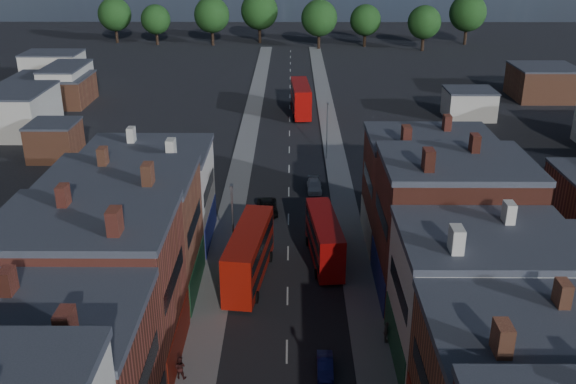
{
  "coord_description": "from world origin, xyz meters",
  "views": [
    {
      "loc": [
        0.33,
        -24.59,
        30.04
      ],
      "look_at": [
        0.0,
        31.83,
        6.67
      ],
      "focal_mm": 40.0,
      "sensor_mm": 36.0,
      "label": 1
    }
  ],
  "objects_px": {
    "car_2": "(267,207)",
    "ped_3": "(386,332)",
    "car_1": "(325,366)",
    "car_3": "(314,186)",
    "bus_2": "(301,98)",
    "bus_0": "(249,254)",
    "ped_1": "(180,367)",
    "bus_1": "(324,238)"
  },
  "relations": [
    {
      "from": "bus_2",
      "to": "bus_1",
      "type": "bearing_deg",
      "value": -91.43
    },
    {
      "from": "bus_1",
      "to": "ped_3",
      "type": "bearing_deg",
      "value": -78.38
    },
    {
      "from": "bus_0",
      "to": "car_2",
      "type": "bearing_deg",
      "value": 93.23
    },
    {
      "from": "car_2",
      "to": "ped_3",
      "type": "distance_m",
      "value": 26.62
    },
    {
      "from": "car_1",
      "to": "ped_3",
      "type": "bearing_deg",
      "value": 36.91
    },
    {
      "from": "bus_0",
      "to": "ped_3",
      "type": "distance_m",
      "value": 14.87
    },
    {
      "from": "car_1",
      "to": "car_3",
      "type": "bearing_deg",
      "value": 90.4
    },
    {
      "from": "car_1",
      "to": "car_2",
      "type": "height_order",
      "value": "car_2"
    },
    {
      "from": "car_2",
      "to": "ped_1",
      "type": "xyz_separation_m",
      "value": [
        -5.21,
        -28.99,
        0.34
      ]
    },
    {
      "from": "bus_1",
      "to": "car_2",
      "type": "height_order",
      "value": "bus_1"
    },
    {
      "from": "car_2",
      "to": "ped_3",
      "type": "bearing_deg",
      "value": -72.47
    },
    {
      "from": "bus_2",
      "to": "ped_1",
      "type": "height_order",
      "value": "bus_2"
    },
    {
      "from": "ped_1",
      "to": "car_1",
      "type": "bearing_deg",
      "value": -165.62
    },
    {
      "from": "car_3",
      "to": "ped_1",
      "type": "distance_m",
      "value": 37.27
    },
    {
      "from": "bus_2",
      "to": "car_2",
      "type": "distance_m",
      "value": 41.74
    },
    {
      "from": "bus_2",
      "to": "bus_0",
      "type": "bearing_deg",
      "value": -98.64
    },
    {
      "from": "bus_1",
      "to": "bus_2",
      "type": "bearing_deg",
      "value": 85.98
    },
    {
      "from": "ped_3",
      "to": "ped_1",
      "type": "bearing_deg",
      "value": 109.85
    },
    {
      "from": "bus_0",
      "to": "ped_1",
      "type": "bearing_deg",
      "value": -98.87
    },
    {
      "from": "bus_1",
      "to": "ped_3",
      "type": "xyz_separation_m",
      "value": [
        4.2,
        -13.4,
        -1.41
      ]
    },
    {
      "from": "car_2",
      "to": "bus_1",
      "type": "bearing_deg",
      "value": -67.05
    },
    {
      "from": "car_2",
      "to": "ped_3",
      "type": "xyz_separation_m",
      "value": [
        10.09,
        -24.63,
        0.34
      ]
    },
    {
      "from": "bus_0",
      "to": "ped_1",
      "type": "distance_m",
      "value": 14.69
    },
    {
      "from": "car_2",
      "to": "ped_1",
      "type": "height_order",
      "value": "ped_1"
    },
    {
      "from": "bus_2",
      "to": "car_1",
      "type": "relative_size",
      "value": 3.75
    },
    {
      "from": "bus_2",
      "to": "car_3",
      "type": "distance_m",
      "value": 34.86
    },
    {
      "from": "bus_0",
      "to": "ped_3",
      "type": "height_order",
      "value": "bus_0"
    },
    {
      "from": "car_2",
      "to": "car_3",
      "type": "relative_size",
      "value": 1.13
    },
    {
      "from": "car_1",
      "to": "car_2",
      "type": "distance_m",
      "value": 28.66
    },
    {
      "from": "bus_0",
      "to": "bus_1",
      "type": "height_order",
      "value": "bus_0"
    },
    {
      "from": "bus_1",
      "to": "car_3",
      "type": "height_order",
      "value": "bus_1"
    },
    {
      "from": "car_3",
      "to": "bus_1",
      "type": "bearing_deg",
      "value": -90.18
    },
    {
      "from": "bus_0",
      "to": "bus_1",
      "type": "xyz_separation_m",
      "value": [
        7.0,
        3.77,
        -0.28
      ]
    },
    {
      "from": "bus_0",
      "to": "ped_1",
      "type": "height_order",
      "value": "bus_0"
    },
    {
      "from": "bus_2",
      "to": "car_1",
      "type": "xyz_separation_m",
      "value": [
        0.91,
        -69.65,
        -2.32
      ]
    },
    {
      "from": "bus_2",
      "to": "car_1",
      "type": "distance_m",
      "value": 69.69
    },
    {
      "from": "ped_1",
      "to": "car_3",
      "type": "bearing_deg",
      "value": -96.81
    },
    {
      "from": "ped_1",
      "to": "bus_2",
      "type": "bearing_deg",
      "value": -87.75
    },
    {
      "from": "ped_3",
      "to": "car_2",
      "type": "bearing_deg",
      "value": 26.2
    },
    {
      "from": "bus_1",
      "to": "bus_2",
      "type": "distance_m",
      "value": 52.71
    },
    {
      "from": "bus_0",
      "to": "ped_1",
      "type": "relative_size",
      "value": 6.67
    },
    {
      "from": "ped_3",
      "to": "car_3",
      "type": "bearing_deg",
      "value": 12.22
    }
  ]
}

